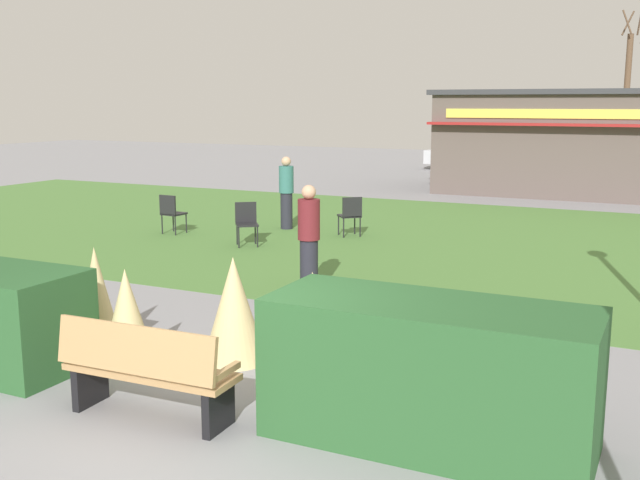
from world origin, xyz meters
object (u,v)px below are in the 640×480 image
object	(u,v)px
food_kiosk	(596,142)
parked_car_west_slot	(475,155)
cafe_chair_east	(171,211)
cafe_chair_west	(246,220)
cafe_chair_center	(351,213)
person_standing	(309,239)
person_strolling	(286,192)
tree_right_bg	(626,97)
park_bench	(146,371)

from	to	relation	value
food_kiosk	parked_car_west_slot	distance (m)	9.10
cafe_chair_east	food_kiosk	bearing A→B (deg)	57.42
cafe_chair_west	cafe_chair_east	xyz separation A→B (m)	(-2.22, 0.42, 0.00)
cafe_chair_west	parked_car_west_slot	xyz separation A→B (m)	(-0.20, 19.51, 0.12)
food_kiosk	cafe_chair_center	size ratio (longest dim) A/B	11.08
cafe_chair_west	cafe_chair_center	bearing A→B (deg)	50.66
cafe_chair_center	person_standing	xyz separation A→B (m)	(1.41, -4.83, 0.33)
person_strolling	tree_right_bg	size ratio (longest dim) A/B	0.24
cafe_chair_center	parked_car_west_slot	size ratio (longest dim) A/B	0.21
parked_car_west_slot	cafe_chair_west	bearing A→B (deg)	-89.41
food_kiosk	cafe_chair_west	bearing A→B (deg)	-113.71
person_strolling	cafe_chair_east	bearing A→B (deg)	-34.37
cafe_chair_center	parked_car_west_slot	distance (m)	17.73
food_kiosk	person_strolling	size ratio (longest dim) A/B	5.84
food_kiosk	parked_car_west_slot	size ratio (longest dim) A/B	2.35
park_bench	cafe_chair_west	size ratio (longest dim) A/B	1.93
cafe_chair_center	cafe_chair_east	bearing A→B (deg)	-158.93
cafe_chair_west	cafe_chair_east	distance (m)	2.26
person_strolling	parked_car_west_slot	xyz separation A→B (m)	(0.03, 17.34, -0.22)
food_kiosk	cafe_chair_east	world-z (taller)	food_kiosk
cafe_chair_east	person_strolling	distance (m)	2.67
person_standing	parked_car_west_slot	world-z (taller)	person_standing
cafe_chair_east	tree_right_bg	xyz separation A→B (m)	(7.64, 24.76, 2.65)
cafe_chair_center	person_strolling	xyz separation A→B (m)	(-1.76, 0.30, 0.33)
person_strolling	cafe_chair_west	bearing A→B (deg)	20.51
cafe_chair_center	tree_right_bg	bearing A→B (deg)	80.54
tree_right_bg	cafe_chair_east	bearing A→B (deg)	-107.14
person_strolling	tree_right_bg	bearing A→B (deg)	-179.39
park_bench	tree_right_bg	bearing A→B (deg)	86.99
park_bench	cafe_chair_center	bearing A→B (deg)	102.55
tree_right_bg	cafe_chair_center	bearing A→B (deg)	-99.46
food_kiosk	parked_car_west_slot	bearing A→B (deg)	128.91
cafe_chair_west	cafe_chair_east	bearing A→B (deg)	169.32
tree_right_bg	park_bench	bearing A→B (deg)	-93.01
park_bench	person_strolling	xyz separation A→B (m)	(-3.91, 9.97, 0.38)
person_standing	tree_right_bg	bearing A→B (deg)	38.88
parked_car_west_slot	cafe_chair_center	bearing A→B (deg)	-84.40
cafe_chair_east	cafe_chair_center	distance (m)	4.02
park_bench	cafe_chair_center	xyz separation A→B (m)	(-2.15, 9.67, 0.05)
cafe_chair_east	tree_right_bg	world-z (taller)	tree_right_bg
cafe_chair_center	person_standing	bearing A→B (deg)	-73.79
cafe_chair_east	person_strolling	xyz separation A→B (m)	(1.99, 1.75, 0.33)
food_kiosk	cafe_chair_east	size ratio (longest dim) A/B	11.08
person_strolling	person_standing	world-z (taller)	same
cafe_chair_west	cafe_chair_center	xyz separation A→B (m)	(1.53, 1.86, 0.00)
cafe_chair_east	cafe_chair_center	bearing A→B (deg)	21.07
person_strolling	parked_car_west_slot	world-z (taller)	person_strolling
food_kiosk	cafe_chair_east	distance (m)	14.35
park_bench	food_kiosk	distance (m)	20.38
park_bench	cafe_chair_east	bearing A→B (deg)	125.68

